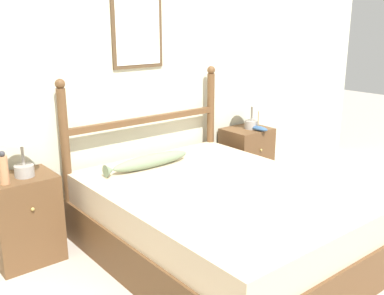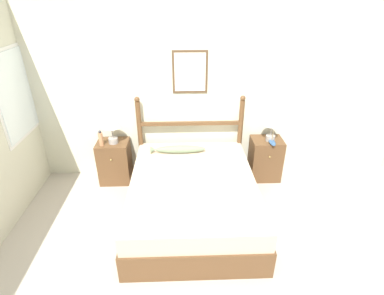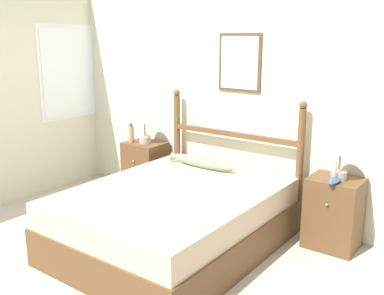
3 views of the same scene
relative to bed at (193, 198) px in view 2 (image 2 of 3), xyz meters
name	(u,v)px [view 2 (image 2 of 3)]	position (x,y,z in m)	size (l,w,h in m)	color
ground_plane	(186,254)	(-0.10, -0.64, -0.27)	(16.00, 16.00, 0.00)	#B7AD9E
wall_back	(183,93)	(-0.09, 1.09, 1.01)	(6.40, 0.08, 2.55)	beige
bed	(193,198)	(0.00, 0.00, 0.00)	(1.53, 1.98, 0.55)	brown
headboard	(190,134)	(0.00, 0.95, 0.42)	(1.54, 0.07, 1.27)	brown
nightstand_left	(115,162)	(-1.12, 0.84, 0.05)	(0.45, 0.39, 0.64)	brown
nightstand_right	(265,159)	(1.12, 0.84, 0.05)	(0.45, 0.39, 0.64)	brown
table_lamp_left	(111,125)	(-1.09, 0.82, 0.65)	(0.24, 0.24, 0.39)	gray
table_lamp_right	(272,122)	(1.14, 0.81, 0.65)	(0.24, 0.24, 0.39)	gray
bottle	(101,139)	(-1.24, 0.75, 0.47)	(0.06, 0.06, 0.23)	tan
model_boat	(272,142)	(1.15, 0.73, 0.39)	(0.08, 0.24, 0.19)	#335684
fish_pillow	(178,149)	(-0.18, 0.66, 0.33)	(0.76, 0.11, 0.11)	gray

